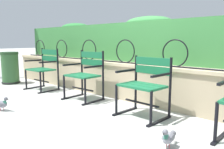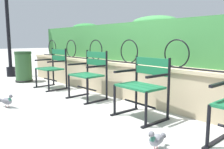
{
  "view_description": "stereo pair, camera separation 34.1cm",
  "coord_description": "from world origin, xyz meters",
  "px_view_note": "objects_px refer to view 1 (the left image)",
  "views": [
    {
      "loc": [
        2.28,
        -2.44,
        1.05
      ],
      "look_at": [
        0.0,
        0.05,
        0.55
      ],
      "focal_mm": 36.59,
      "sensor_mm": 36.0,
      "label": 1
    },
    {
      "loc": [
        2.52,
        -2.19,
        1.05
      ],
      "look_at": [
        0.0,
        0.05,
        0.55
      ],
      "focal_mm": 36.59,
      "sensor_mm": 36.0,
      "label": 2
    }
  ],
  "objects_px": {
    "park_chair_leftmost": "(44,68)",
    "pigeon_near_chairs": "(1,104)",
    "pigeon_far_side": "(168,137)",
    "trash_bin": "(10,69)",
    "park_chair_centre_right": "(145,84)",
    "park_chair_centre_left": "(86,74)"
  },
  "relations": [
    {
      "from": "pigeon_far_side",
      "to": "trash_bin",
      "type": "xyz_separation_m",
      "value": [
        -4.61,
        0.48,
        0.26
      ]
    },
    {
      "from": "park_chair_centre_left",
      "to": "pigeon_near_chairs",
      "type": "distance_m",
      "value": 1.43
    },
    {
      "from": "park_chair_centre_right",
      "to": "trash_bin",
      "type": "bearing_deg",
      "value": -177.3
    },
    {
      "from": "pigeon_near_chairs",
      "to": "trash_bin",
      "type": "xyz_separation_m",
      "value": [
        -2.15,
        1.09,
        0.26
      ]
    },
    {
      "from": "pigeon_near_chairs",
      "to": "trash_bin",
      "type": "distance_m",
      "value": 2.42
    },
    {
      "from": "park_chair_centre_right",
      "to": "trash_bin",
      "type": "xyz_separation_m",
      "value": [
        -3.87,
        -0.18,
        -0.09
      ]
    },
    {
      "from": "park_chair_centre_right",
      "to": "park_chair_leftmost",
      "type": "bearing_deg",
      "value": 179.87
    },
    {
      "from": "park_chair_centre_right",
      "to": "pigeon_near_chairs",
      "type": "xyz_separation_m",
      "value": [
        -1.72,
        -1.27,
        -0.35
      ]
    },
    {
      "from": "park_chair_centre_right",
      "to": "park_chair_centre_left",
      "type": "bearing_deg",
      "value": 177.62
    },
    {
      "from": "park_chair_centre_left",
      "to": "trash_bin",
      "type": "xyz_separation_m",
      "value": [
        -2.55,
        -0.24,
        -0.1
      ]
    },
    {
      "from": "trash_bin",
      "to": "pigeon_far_side",
      "type": "bearing_deg",
      "value": -5.96
    },
    {
      "from": "park_chair_leftmost",
      "to": "park_chair_centre_right",
      "type": "height_order",
      "value": "park_chair_leftmost"
    },
    {
      "from": "park_chair_leftmost",
      "to": "park_chair_centre_left",
      "type": "height_order",
      "value": "park_chair_leftmost"
    },
    {
      "from": "park_chair_leftmost",
      "to": "pigeon_far_side",
      "type": "distance_m",
      "value": 3.45
    },
    {
      "from": "park_chair_leftmost",
      "to": "pigeon_near_chairs",
      "type": "bearing_deg",
      "value": -54.53
    },
    {
      "from": "park_chair_centre_left",
      "to": "pigeon_far_side",
      "type": "relative_size",
      "value": 3.01
    },
    {
      "from": "park_chair_centre_left",
      "to": "pigeon_far_side",
      "type": "height_order",
      "value": "park_chair_centre_left"
    },
    {
      "from": "pigeon_near_chairs",
      "to": "pigeon_far_side",
      "type": "bearing_deg",
      "value": 13.94
    },
    {
      "from": "pigeon_far_side",
      "to": "park_chair_centre_left",
      "type": "bearing_deg",
      "value": 160.73
    },
    {
      "from": "pigeon_near_chairs",
      "to": "trash_bin",
      "type": "bearing_deg",
      "value": 153.09
    },
    {
      "from": "park_chair_leftmost",
      "to": "park_chair_centre_left",
      "type": "xyz_separation_m",
      "value": [
        1.31,
        0.05,
        -0.0
      ]
    },
    {
      "from": "park_chair_centre_left",
      "to": "trash_bin",
      "type": "relative_size",
      "value": 1.12
    }
  ]
}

